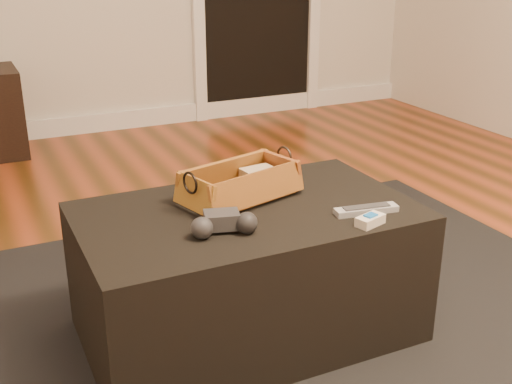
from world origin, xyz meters
name	(u,v)px	position (x,y,z in m)	size (l,w,h in m)	color
floor	(258,359)	(0.00, 0.00, -0.01)	(5.00, 5.50, 0.01)	brown
baseboard	(80,125)	(0.00, 2.73, 0.06)	(5.00, 0.04, 0.12)	white
area_rug	(254,340)	(0.03, 0.08, 0.01)	(2.60, 2.00, 0.01)	black
ottoman	(247,272)	(0.03, 0.13, 0.22)	(1.00, 0.60, 0.42)	black
tv_remote	(238,194)	(0.03, 0.20, 0.46)	(0.20, 0.04, 0.02)	black
cloth_bundle	(258,177)	(0.13, 0.27, 0.47)	(0.10, 0.07, 0.06)	tan
wicker_basket	(240,185)	(0.04, 0.22, 0.48)	(0.41, 0.29, 0.13)	#995F22
game_controller	(223,223)	(-0.10, 0.01, 0.46)	(0.19, 0.12, 0.06)	#2C2C2E
silver_remote	(366,210)	(0.33, -0.04, 0.44)	(0.20, 0.07, 0.02)	#BABCC3
cream_gadget	(370,220)	(0.29, -0.12, 0.45)	(0.10, 0.07, 0.03)	silver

